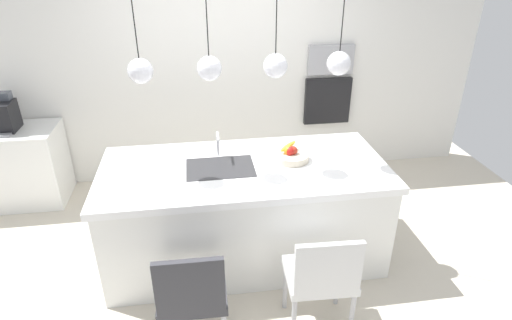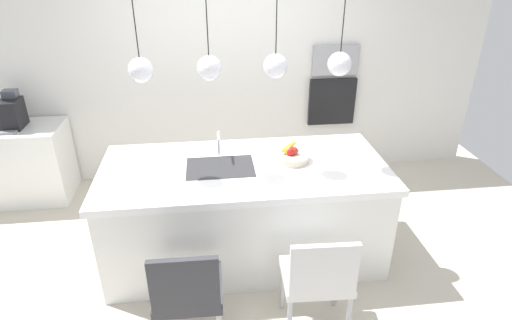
{
  "view_description": "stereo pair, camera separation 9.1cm",
  "coord_description": "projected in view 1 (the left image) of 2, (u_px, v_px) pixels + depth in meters",
  "views": [
    {
      "loc": [
        -0.36,
        -3.08,
        2.53
      ],
      "look_at": [
        0.1,
        0.0,
        0.96
      ],
      "focal_mm": 29.46,
      "sensor_mm": 36.0,
      "label": 1
    },
    {
      "loc": [
        -0.27,
        -3.09,
        2.53
      ],
      "look_at": [
        0.1,
        0.0,
        0.96
      ],
      "focal_mm": 29.46,
      "sensor_mm": 36.0,
      "label": 2
    }
  ],
  "objects": [
    {
      "name": "pendant_light_center_left",
      "position": [
        209.0,
        68.0,
        3.09
      ],
      "size": [
        0.18,
        0.18,
        0.78
      ],
      "color": "silver"
    },
    {
      "name": "microwave",
      "position": [
        330.0,
        59.0,
        4.84
      ],
      "size": [
        0.54,
        0.08,
        0.34
      ],
      "primitive_type": "cube",
      "color": "#9E9EA3",
      "rests_on": "back_wall"
    },
    {
      "name": "chair_near",
      "position": [
        192.0,
        292.0,
        2.78
      ],
      "size": [
        0.47,
        0.47,
        0.88
      ],
      "color": "#333338",
      "rests_on": "ground"
    },
    {
      "name": "chair_middle",
      "position": [
        322.0,
        276.0,
        2.89
      ],
      "size": [
        0.49,
        0.43,
        0.88
      ],
      "color": "silver",
      "rests_on": "ground"
    },
    {
      "name": "side_counter",
      "position": [
        10.0,
        167.0,
        4.53
      ],
      "size": [
        1.1,
        0.6,
        0.85
      ],
      "primitive_type": "cube",
      "color": "white",
      "rests_on": "ground"
    },
    {
      "name": "coffee_machine",
      "position": [
        5.0,
        115.0,
        4.28
      ],
      "size": [
        0.2,
        0.35,
        0.38
      ],
      "color": "black",
      "rests_on": "side_counter"
    },
    {
      "name": "kitchen_island",
      "position": [
        245.0,
        211.0,
        3.7
      ],
      "size": [
        2.4,
        1.09,
        0.91
      ],
      "color": "white",
      "rests_on": "ground"
    },
    {
      "name": "faucet",
      "position": [
        218.0,
        142.0,
        3.6
      ],
      "size": [
        0.02,
        0.17,
        0.22
      ],
      "color": "silver",
      "rests_on": "kitchen_island"
    },
    {
      "name": "sink_basin",
      "position": [
        220.0,
        168.0,
        3.48
      ],
      "size": [
        0.56,
        0.4,
        0.02
      ],
      "primitive_type": "cube",
      "color": "#2D2D30",
      "rests_on": "kitchen_island"
    },
    {
      "name": "oven",
      "position": [
        327.0,
        101.0,
        5.06
      ],
      "size": [
        0.56,
        0.08,
        0.56
      ],
      "primitive_type": "cube",
      "color": "black",
      "rests_on": "back_wall"
    },
    {
      "name": "floor",
      "position": [
        245.0,
        252.0,
        3.91
      ],
      "size": [
        6.6,
        6.6,
        0.0
      ],
      "primitive_type": "plane",
      "color": "beige",
      "rests_on": "ground"
    },
    {
      "name": "fruit_bowl",
      "position": [
        291.0,
        155.0,
        3.58
      ],
      "size": [
        0.3,
        0.3,
        0.15
      ],
      "color": "beige",
      "rests_on": "kitchen_island"
    },
    {
      "name": "back_wall",
      "position": [
        226.0,
        69.0,
        4.78
      ],
      "size": [
        6.0,
        0.1,
        2.6
      ],
      "primitive_type": "cube",
      "color": "silver",
      "rests_on": "ground"
    },
    {
      "name": "pendant_light_center_right",
      "position": [
        275.0,
        66.0,
        3.16
      ],
      "size": [
        0.18,
        0.18,
        0.78
      ],
      "color": "silver"
    },
    {
      "name": "pendant_light_right",
      "position": [
        339.0,
        63.0,
        3.22
      ],
      "size": [
        0.18,
        0.18,
        0.78
      ],
      "color": "silver"
    },
    {
      "name": "pendant_light_left",
      "position": [
        140.0,
        71.0,
        3.02
      ],
      "size": [
        0.18,
        0.18,
        0.78
      ],
      "color": "silver"
    }
  ]
}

